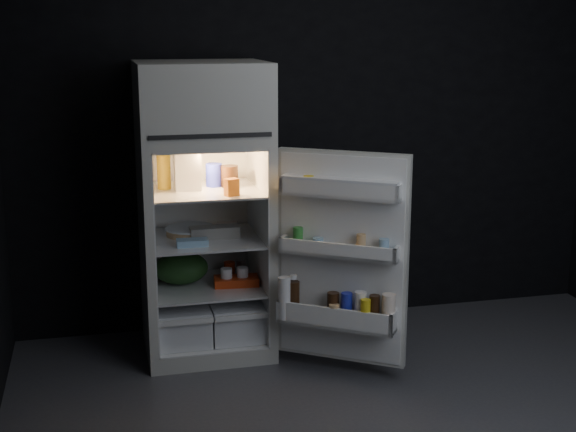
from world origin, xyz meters
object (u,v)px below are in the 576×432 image
object	(u,v)px
refrigerator	(203,199)
fridge_door	(340,263)
milk_jug	(187,170)
egg_carton	(214,232)
yogurt_tray	(236,281)

from	to	relation	value
refrigerator	fridge_door	distance (m)	0.95
fridge_door	milk_jug	xyz separation A→B (m)	(-0.78, 0.57, 0.47)
refrigerator	egg_carton	bearing A→B (deg)	-47.89
refrigerator	milk_jug	world-z (taller)	refrigerator
fridge_door	refrigerator	bearing A→B (deg)	139.27
fridge_door	egg_carton	bearing A→B (deg)	139.96
refrigerator	yogurt_tray	world-z (taller)	refrigerator
milk_jug	yogurt_tray	distance (m)	0.75
yogurt_tray	fridge_door	bearing A→B (deg)	-38.87
fridge_door	milk_jug	size ratio (longest dim) A/B	5.08
egg_carton	yogurt_tray	xyz separation A→B (m)	(0.12, -0.03, -0.31)
fridge_door	egg_carton	size ratio (longest dim) A/B	4.10
refrigerator	fridge_door	bearing A→B (deg)	-40.73
fridge_door	egg_carton	xyz separation A→B (m)	(-0.63, 0.53, 0.08)
fridge_door	yogurt_tray	distance (m)	0.75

